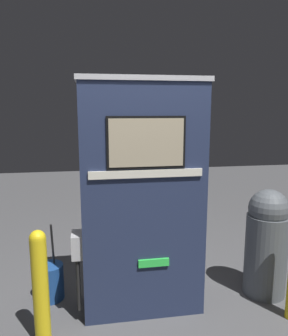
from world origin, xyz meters
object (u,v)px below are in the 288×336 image
safety_bollard (40,285)px  squeegee_bucket (50,282)px  trash_bin (266,241)px  gas_pump (142,198)px

safety_bollard → squeegee_bucket: bearing=90.6°
squeegee_bucket → trash_bin: bearing=-6.7°
gas_pump → squeegee_bucket: 1.21m
gas_pump → safety_bollard: gas_pump is taller
gas_pump → trash_bin: gas_pump is taller
trash_bin → safety_bollard: bearing=-170.2°
trash_bin → squeegee_bucket: 2.08m
safety_bollard → squeegee_bucket: (-0.01, 0.59, -0.30)m
gas_pump → safety_bollard: 1.04m
gas_pump → trash_bin: 1.30m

